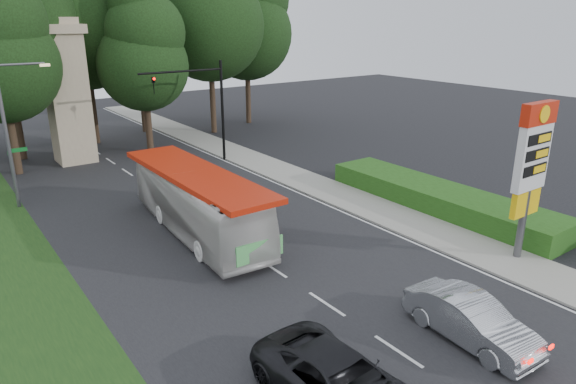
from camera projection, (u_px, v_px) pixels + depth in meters
ground at (410, 360)px, 15.83m from camera, size 120.00×120.00×0.00m
road_surface at (220, 234)px, 25.00m from camera, size 14.00×80.00×0.02m
sidewalk_right at (349, 199)px, 29.73m from camera, size 3.00×80.00×0.12m
hedge at (440, 198)px, 28.17m from camera, size 3.00×14.00×1.20m
gas_station_pylon at (532, 161)px, 21.05m from camera, size 2.10×0.45×6.85m
traffic_signal_mast at (205, 98)px, 35.83m from camera, size 6.10×0.35×7.20m
streetlight_signs at (10, 128)px, 27.31m from camera, size 2.75×0.98×8.00m
monument at (67, 91)px, 35.99m from camera, size 3.00×3.00×10.05m
tree_center_right at (80, 4)px, 39.57m from camera, size 9.24×9.24×18.15m
tree_east_near at (136, 21)px, 44.33m from camera, size 8.12×8.12×15.95m
tree_east_mid at (208, 1)px, 43.52m from camera, size 9.52×9.52×18.70m
tree_far_east at (246, 14)px, 48.16m from camera, size 8.68×8.68×17.05m
tree_monument_right at (142, 46)px, 37.74m from camera, size 6.72×6.72×13.20m
transit_bus at (198, 203)px, 24.70m from camera, size 3.39×11.33×3.11m
sedan_silver at (471, 320)px, 16.59m from camera, size 1.85×4.68×1.51m
suv_charcoal at (340, 384)px, 13.68m from camera, size 2.76×5.57×1.52m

